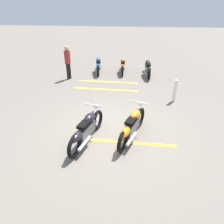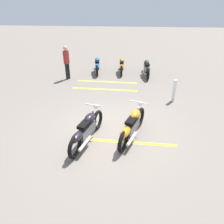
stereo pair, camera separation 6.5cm
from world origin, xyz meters
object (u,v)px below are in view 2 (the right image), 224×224
(motorcycle_row_center, at_px, (97,65))
(bollard_post, at_px, (174,91))
(motorcycle_row_left, at_px, (122,65))
(motorcycle_bright_foreground, at_px, (132,126))
(bystander_near_row, at_px, (67,61))
(motorcycle_row_far_left, at_px, (147,68))
(motorcycle_dark_foreground, at_px, (86,130))

(motorcycle_row_center, relative_size, bollard_post, 2.29)
(motorcycle_row_left, height_order, bollard_post, bollard_post)
(motorcycle_bright_foreground, bearing_deg, bystander_near_row, 53.00)
(bystander_near_row, relative_size, bollard_post, 1.85)
(bystander_near_row, bearing_deg, motorcycle_row_left, 46.99)
(motorcycle_row_left, height_order, motorcycle_row_center, motorcycle_row_center)
(motorcycle_row_far_left, distance_m, motorcycle_row_left, 1.52)
(motorcycle_row_left, bearing_deg, motorcycle_row_far_left, -110.05)
(motorcycle_dark_foreground, height_order, bollard_post, motorcycle_dark_foreground)
(motorcycle_dark_foreground, distance_m, motorcycle_row_far_left, 6.96)
(motorcycle_bright_foreground, distance_m, motorcycle_row_center, 6.95)
(motorcycle_row_left, distance_m, bollard_post, 4.50)
(motorcycle_dark_foreground, relative_size, motorcycle_row_left, 1.04)
(motorcycle_dark_foreground, bearing_deg, bystander_near_row, 35.89)
(motorcycle_row_far_left, distance_m, bollard_post, 3.47)
(bollard_post, bearing_deg, motorcycle_bright_foreground, 149.32)
(motorcycle_row_center, distance_m, bollard_post, 5.33)
(bystander_near_row, bearing_deg, motorcycle_row_center, 62.84)
(motorcycle_dark_foreground, distance_m, bollard_post, 4.53)
(motorcycle_bright_foreground, height_order, bystander_near_row, bystander_near_row)
(motorcycle_row_left, bearing_deg, motorcycle_bright_foreground, -176.51)
(motorcycle_bright_foreground, height_order, motorcycle_row_center, motorcycle_bright_foreground)
(motorcycle_dark_foreground, bearing_deg, motorcycle_bright_foreground, -60.68)
(motorcycle_row_far_left, relative_size, motorcycle_row_center, 0.99)
(motorcycle_row_center, bearing_deg, motorcycle_row_far_left, -104.31)
(motorcycle_row_left, relative_size, bystander_near_row, 1.18)
(motorcycle_dark_foreground, height_order, motorcycle_row_center, motorcycle_dark_foreground)
(motorcycle_row_far_left, distance_m, bystander_near_row, 4.46)
(motorcycle_bright_foreground, height_order, motorcycle_row_far_left, motorcycle_bright_foreground)
(motorcycle_row_far_left, bearing_deg, bollard_post, -166.71)
(motorcycle_bright_foreground, bearing_deg, motorcycle_row_far_left, 12.32)
(motorcycle_dark_foreground, height_order, motorcycle_row_far_left, motorcycle_dark_foreground)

